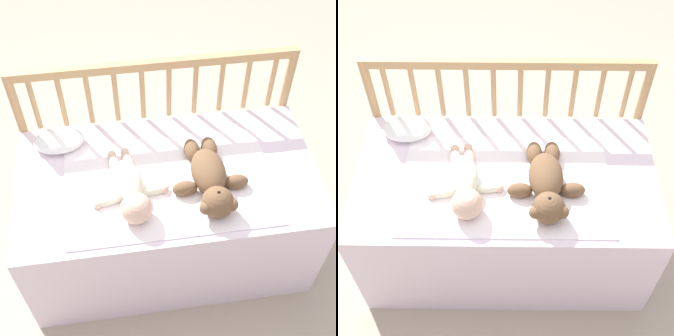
% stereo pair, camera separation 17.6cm
% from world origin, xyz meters
% --- Properties ---
extents(ground_plane, '(12.00, 12.00, 0.00)m').
position_xyz_m(ground_plane, '(0.00, 0.00, 0.00)').
color(ground_plane, tan).
extents(crib_mattress, '(1.17, 0.64, 0.53)m').
position_xyz_m(crib_mattress, '(0.00, 0.00, 0.26)').
color(crib_mattress, silver).
rests_on(crib_mattress, ground_plane).
extents(crib_rail, '(1.17, 0.04, 0.82)m').
position_xyz_m(crib_rail, '(0.00, 0.34, 0.58)').
color(crib_rail, tan).
rests_on(crib_rail, ground_plane).
extents(blanket, '(0.79, 0.49, 0.01)m').
position_xyz_m(blanket, '(-0.00, -0.05, 0.53)').
color(blanket, white).
rests_on(blanket, crib_mattress).
extents(teddy_bear, '(0.29, 0.40, 0.12)m').
position_xyz_m(teddy_bear, '(0.15, -0.08, 0.58)').
color(teddy_bear, brown).
rests_on(teddy_bear, crib_mattress).
extents(baby, '(0.30, 0.38, 0.11)m').
position_xyz_m(baby, '(-0.15, -0.08, 0.57)').
color(baby, '#EAEACC').
rests_on(baby, crib_mattress).
extents(small_pillow, '(0.20, 0.14, 0.06)m').
position_xyz_m(small_pillow, '(-0.41, 0.22, 0.56)').
color(small_pillow, white).
rests_on(small_pillow, crib_mattress).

